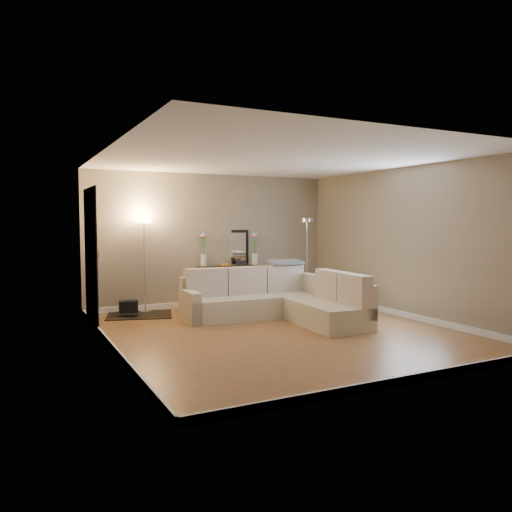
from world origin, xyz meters
name	(u,v)px	position (x,y,z in m)	size (l,w,h in m)	color
floor	(280,332)	(0.00, 0.00, -0.01)	(5.00, 5.50, 0.01)	brown
ceiling	(280,158)	(0.00, 0.00, 2.60)	(5.00, 5.50, 0.01)	white
wall_back	(212,240)	(0.00, 2.76, 1.30)	(5.00, 0.02, 2.60)	gray
wall_front	(415,258)	(0.00, -2.76, 1.30)	(5.00, 0.02, 2.60)	gray
wall_left	(108,250)	(-2.51, 0.00, 1.30)	(0.02, 5.50, 2.60)	gray
wall_right	(407,243)	(2.51, 0.00, 1.30)	(0.02, 5.50, 2.60)	gray
baseboard_back	(213,302)	(0.00, 2.73, 0.05)	(5.00, 0.03, 0.10)	white
baseboard_front	(410,379)	(0.00, -2.73, 0.05)	(5.00, 0.03, 0.10)	white
baseboard_left	(112,347)	(-2.48, 0.00, 0.05)	(0.03, 5.50, 0.10)	white
baseboard_right	(404,315)	(2.48, 0.00, 0.05)	(0.03, 5.50, 0.10)	white
doorway	(91,257)	(-2.48, 1.70, 1.10)	(0.02, 1.20, 2.20)	black
switch_plate	(100,254)	(-2.48, 0.85, 1.20)	(0.02, 0.08, 0.12)	white
sectional_sofa	(278,300)	(0.46, 0.86, 0.32)	(2.49, 2.49, 0.86)	beige
throw_blanket	(286,262)	(0.94, 1.44, 0.92)	(0.62, 0.36, 0.05)	slate
console_table	(226,283)	(0.24, 2.62, 0.44)	(1.30, 0.50, 0.78)	black
leaning_mirror	(227,247)	(0.34, 2.78, 1.15)	(0.89, 0.15, 0.70)	black
table_decor	(230,264)	(0.31, 2.58, 0.82)	(0.54, 0.16, 0.13)	orange
flower_vase_left	(204,252)	(-0.21, 2.68, 1.07)	(0.15, 0.13, 0.67)	silver
flower_vase_right	(255,251)	(0.85, 2.55, 1.07)	(0.15, 0.13, 0.67)	silver
floor_lamp_lit	(144,246)	(-1.41, 2.54, 1.21)	(0.30, 0.30, 1.72)	silver
floor_lamp_unlit	(307,243)	(1.92, 2.26, 1.22)	(0.25, 0.25, 1.73)	silver
charcoal_rug	(140,315)	(-1.59, 2.25, 0.01)	(1.12, 0.84, 0.01)	black
black_bag	(129,307)	(-1.79, 2.22, 0.18)	(0.32, 0.22, 0.21)	black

